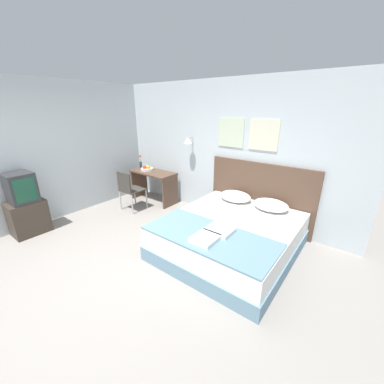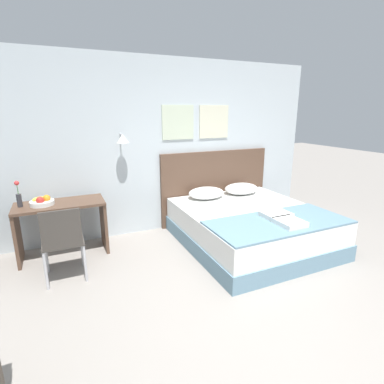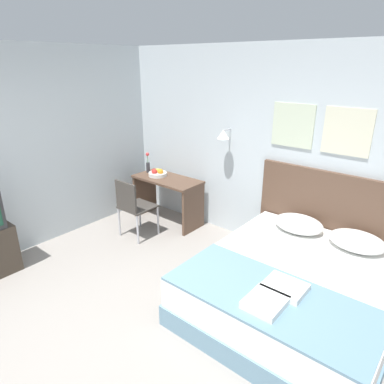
{
  "view_description": "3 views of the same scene",
  "coord_description": "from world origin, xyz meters",
  "px_view_note": "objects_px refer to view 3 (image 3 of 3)",
  "views": [
    {
      "loc": [
        2.51,
        -1.25,
        2.16
      ],
      "look_at": [
        0.04,
        1.95,
        0.68
      ],
      "focal_mm": 22.0,
      "sensor_mm": 36.0,
      "label": 1
    },
    {
      "loc": [
        -1.41,
        -1.68,
        1.89
      ],
      "look_at": [
        -0.04,
        1.35,
        0.97
      ],
      "focal_mm": 28.0,
      "sensor_mm": 36.0,
      "label": 2
    },
    {
      "loc": [
        2.05,
        -1.23,
        2.42
      ],
      "look_at": [
        -0.28,
        1.58,
        1.02
      ],
      "focal_mm": 32.0,
      "sensor_mm": 36.0,
      "label": 3
    }
  ],
  "objects_px": {
    "bed": "(295,289)",
    "folded_towel_mid_bed": "(265,302)",
    "fruit_bowl": "(158,173)",
    "folded_towel_near_foot": "(285,287)",
    "desk": "(168,192)",
    "throw_blanket": "(269,296)",
    "flower_vase": "(148,164)",
    "pillow_right": "(357,241)",
    "desk_chair": "(132,204)",
    "headboard": "(335,223)",
    "pillow_left": "(299,224)"
  },
  "relations": [
    {
      "from": "bed",
      "to": "folded_towel_mid_bed",
      "type": "relative_size",
      "value": 6.08
    },
    {
      "from": "bed",
      "to": "fruit_bowl",
      "type": "relative_size",
      "value": 7.1
    },
    {
      "from": "folded_towel_near_foot",
      "to": "desk",
      "type": "xyz_separation_m",
      "value": [
        -2.54,
        1.19,
        -0.08
      ]
    },
    {
      "from": "throw_blanket",
      "to": "flower_vase",
      "type": "distance_m",
      "value": 3.23
    },
    {
      "from": "pillow_right",
      "to": "desk_chair",
      "type": "bearing_deg",
      "value": -165.31
    },
    {
      "from": "pillow_right",
      "to": "throw_blanket",
      "type": "bearing_deg",
      "value": -103.75
    },
    {
      "from": "bed",
      "to": "headboard",
      "type": "xyz_separation_m",
      "value": [
        0.0,
        1.06,
        0.35
      ]
    },
    {
      "from": "headboard",
      "to": "folded_towel_near_foot",
      "type": "xyz_separation_m",
      "value": [
        0.07,
        -1.51,
        -0.03
      ]
    },
    {
      "from": "pillow_left",
      "to": "desk",
      "type": "xyz_separation_m",
      "value": [
        -2.14,
        -0.02,
        -0.11
      ]
    },
    {
      "from": "folded_towel_near_foot",
      "to": "pillow_right",
      "type": "bearing_deg",
      "value": 77.84
    },
    {
      "from": "headboard",
      "to": "fruit_bowl",
      "type": "bearing_deg",
      "value": -172.95
    },
    {
      "from": "pillow_right",
      "to": "desk_chair",
      "type": "distance_m",
      "value": 2.9
    },
    {
      "from": "folded_towel_near_foot",
      "to": "pillow_left",
      "type": "bearing_deg",
      "value": 108.39
    },
    {
      "from": "headboard",
      "to": "pillow_right",
      "type": "xyz_separation_m",
      "value": [
        0.33,
        -0.3,
        -0.0
      ]
    },
    {
      "from": "bed",
      "to": "folded_towel_near_foot",
      "type": "xyz_separation_m",
      "value": [
        0.07,
        -0.45,
        0.32
      ]
    },
    {
      "from": "folded_towel_mid_bed",
      "to": "headboard",
      "type": "bearing_deg",
      "value": 91.16
    },
    {
      "from": "pillow_right",
      "to": "fruit_bowl",
      "type": "xyz_separation_m",
      "value": [
        -3.0,
        -0.03,
        0.16
      ]
    },
    {
      "from": "folded_towel_mid_bed",
      "to": "pillow_left",
      "type": "bearing_deg",
      "value": 103.8
    },
    {
      "from": "throw_blanket",
      "to": "folded_towel_near_foot",
      "type": "distance_m",
      "value": 0.17
    },
    {
      "from": "headboard",
      "to": "desk_chair",
      "type": "height_order",
      "value": "headboard"
    },
    {
      "from": "headboard",
      "to": "flower_vase",
      "type": "relative_size",
      "value": 5.93
    },
    {
      "from": "desk",
      "to": "desk_chair",
      "type": "distance_m",
      "value": 0.72
    },
    {
      "from": "desk_chair",
      "to": "fruit_bowl",
      "type": "distance_m",
      "value": 0.78
    },
    {
      "from": "throw_blanket",
      "to": "desk",
      "type": "relative_size",
      "value": 1.64
    },
    {
      "from": "pillow_right",
      "to": "flower_vase",
      "type": "height_order",
      "value": "flower_vase"
    },
    {
      "from": "folded_towel_mid_bed",
      "to": "bed",
      "type": "bearing_deg",
      "value": 92.83
    },
    {
      "from": "headboard",
      "to": "pillow_left",
      "type": "height_order",
      "value": "headboard"
    },
    {
      "from": "bed",
      "to": "pillow_left",
      "type": "bearing_deg",
      "value": 113.69
    },
    {
      "from": "desk_chair",
      "to": "fruit_bowl",
      "type": "bearing_deg",
      "value": 105.04
    },
    {
      "from": "headboard",
      "to": "desk",
      "type": "xyz_separation_m",
      "value": [
        -2.47,
        -0.32,
        -0.11
      ]
    },
    {
      "from": "folded_towel_mid_bed",
      "to": "fruit_bowl",
      "type": "bearing_deg",
      "value": 151.52
    },
    {
      "from": "fruit_bowl",
      "to": "flower_vase",
      "type": "distance_m",
      "value": 0.27
    },
    {
      "from": "flower_vase",
      "to": "bed",
      "type": "bearing_deg",
      "value": -14.56
    },
    {
      "from": "fruit_bowl",
      "to": "pillow_right",
      "type": "bearing_deg",
      "value": 0.49
    },
    {
      "from": "pillow_right",
      "to": "folded_towel_near_foot",
      "type": "distance_m",
      "value": 1.23
    },
    {
      "from": "bed",
      "to": "folded_towel_mid_bed",
      "type": "height_order",
      "value": "folded_towel_mid_bed"
    },
    {
      "from": "pillow_left",
      "to": "desk_chair",
      "type": "distance_m",
      "value": 2.27
    },
    {
      "from": "throw_blanket",
      "to": "desk",
      "type": "xyz_separation_m",
      "value": [
        -2.47,
        1.33,
        -0.03
      ]
    },
    {
      "from": "headboard",
      "to": "desk_chair",
      "type": "distance_m",
      "value": 2.69
    },
    {
      "from": "folded_towel_near_foot",
      "to": "desk_chair",
      "type": "xyz_separation_m",
      "value": [
        -2.55,
        0.47,
        -0.06
      ]
    },
    {
      "from": "throw_blanket",
      "to": "folded_towel_near_foot",
      "type": "bearing_deg",
      "value": 63.88
    },
    {
      "from": "folded_towel_mid_bed",
      "to": "fruit_bowl",
      "type": "height_order",
      "value": "fruit_bowl"
    },
    {
      "from": "pillow_right",
      "to": "folded_towel_mid_bed",
      "type": "relative_size",
      "value": 1.72
    },
    {
      "from": "desk",
      "to": "flower_vase",
      "type": "xyz_separation_m",
      "value": [
        -0.45,
        0.02,
        0.36
      ]
    },
    {
      "from": "headboard",
      "to": "desk",
      "type": "relative_size",
      "value": 1.8
    },
    {
      "from": "folded_towel_mid_bed",
      "to": "desk",
      "type": "xyz_separation_m",
      "value": [
        -2.5,
        1.47,
        -0.08
      ]
    },
    {
      "from": "desk_chair",
      "to": "throw_blanket",
      "type": "bearing_deg",
      "value": -13.91
    },
    {
      "from": "folded_towel_near_foot",
      "to": "bed",
      "type": "bearing_deg",
      "value": 98.86
    },
    {
      "from": "headboard",
      "to": "folded_towel_mid_bed",
      "type": "bearing_deg",
      "value": -88.84
    },
    {
      "from": "desk",
      "to": "pillow_left",
      "type": "bearing_deg",
      "value": 0.45
    }
  ]
}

